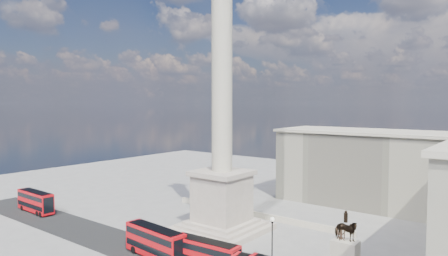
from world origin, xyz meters
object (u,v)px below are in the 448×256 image
red_bus_a (155,242)px  equestrian_statue (345,252)px  red_bus_b (206,254)px  victorian_lamp (272,238)px  red_bus_e (36,201)px  nelsons_column (222,159)px

red_bus_a → equestrian_statue: 26.64m
red_bus_b → victorian_lamp: victorian_lamp is taller
red_bus_a → victorian_lamp: bearing=32.8°
red_bus_a → victorian_lamp: victorian_lamp is taller
red_bus_b → equestrian_statue: 18.46m
red_bus_e → victorian_lamp: (52.94, 6.39, 1.77)m
red_bus_e → victorian_lamp: bearing=7.9°
red_bus_b → victorian_lamp: bearing=41.4°
red_bus_b → equestrian_statue: size_ratio=1.19×
red_bus_b → red_bus_a: bearing=-174.8°
red_bus_e → red_bus_a: bearing=-1.2°
nelsons_column → red_bus_e: 41.91m
nelsons_column → equestrian_statue: size_ratio=5.83×
red_bus_a → red_bus_b: 8.74m
red_bus_a → equestrian_statue: bearing=31.1°
red_bus_a → red_bus_e: bearing=-176.9°
red_bus_a → red_bus_b: size_ratio=1.12×
red_bus_b → nelsons_column: bearing=117.1°
victorian_lamp → nelsons_column: bearing=152.5°
red_bus_b → victorian_lamp: size_ratio=1.47×
victorian_lamp → equestrian_statue: (8.92, 3.74, -1.09)m
red_bus_e → equestrian_statue: (61.86, 10.14, 0.67)m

